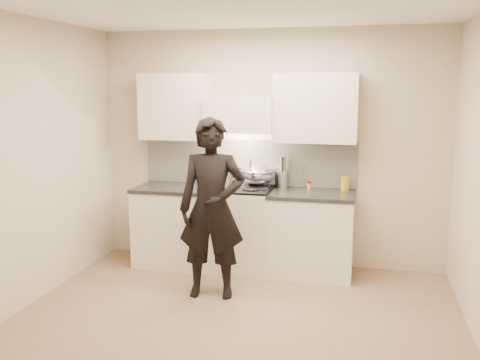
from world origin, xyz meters
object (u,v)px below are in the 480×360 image
at_px(stove, 238,228).
at_px(wok, 258,175).
at_px(person, 212,208).
at_px(utensil_crock, 282,178).
at_px(counter_right, 311,233).

xyz_separation_m(stove, wok, (0.20, 0.12, 0.60)).
bearing_deg(person, utensil_crock, 56.30).
bearing_deg(utensil_crock, person, -115.92).
height_order(stove, utensil_crock, utensil_crock).
xyz_separation_m(wok, person, (-0.26, -0.97, -0.19)).
bearing_deg(utensil_crock, wok, -158.66).
height_order(counter_right, utensil_crock, utensil_crock).
bearing_deg(wok, utensil_crock, 21.34).
distance_m(stove, utensil_crock, 0.76).
relative_size(utensil_crock, person, 0.20).
bearing_deg(wok, stove, -148.29).
distance_m(stove, counter_right, 0.83).
height_order(counter_right, person, person).
bearing_deg(utensil_crock, stove, -153.93).
distance_m(wok, utensil_crock, 0.28).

